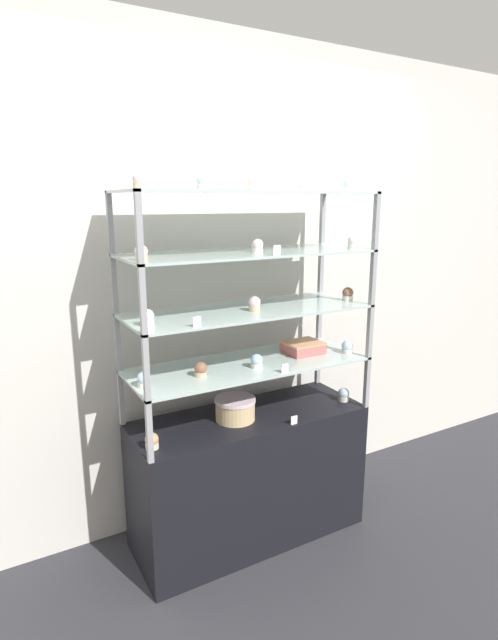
{
  "coord_description": "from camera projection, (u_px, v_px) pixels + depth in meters",
  "views": [
    {
      "loc": [
        -1.16,
        -2.06,
        1.75
      ],
      "look_at": [
        0.0,
        0.0,
        1.19
      ],
      "focal_mm": 28.0,
      "sensor_mm": 36.0,
      "label": 1
    }
  ],
  "objects": [
    {
      "name": "cupcake_8",
      "position": [
        348.0,
        294.0,
        2.61
      ],
      "size": [
        0.06,
        0.06,
        0.07
      ],
      "color": "white",
      "rests_on": "display_riser_middle"
    },
    {
      "name": "cupcake_1",
      "position": [
        343.0,
        395.0,
        2.72
      ],
      "size": [
        0.06,
        0.06,
        0.07
      ],
      "color": "beige",
      "rests_on": "display_base"
    },
    {
      "name": "cupcake_12",
      "position": [
        140.0,
        181.0,
        1.93
      ],
      "size": [
        0.06,
        0.06,
        0.07
      ],
      "color": "#CCB28C",
      "rests_on": "display_riser_top"
    },
    {
      "name": "display_riser_upper",
      "position": [
        249.0,
        255.0,
        2.36
      ],
      "size": [
        1.21,
        0.45,
        0.28
      ],
      "color": "#99999E",
      "rests_on": "display_riser_middle"
    },
    {
      "name": "cupcake_15",
      "position": [
        303.0,
        185.0,
        2.38
      ],
      "size": [
        0.06,
        0.06,
        0.07
      ],
      "color": "beige",
      "rests_on": "display_riser_top"
    },
    {
      "name": "display_riser_middle",
      "position": [
        249.0,
        312.0,
        2.42
      ],
      "size": [
        1.21,
        0.45,
        0.28
      ],
      "color": "#99999E",
      "rests_on": "display_riser_lower"
    },
    {
      "name": "cupcake_7",
      "position": [
        255.0,
        304.0,
        2.37
      ],
      "size": [
        0.06,
        0.06,
        0.07
      ],
      "color": "#CCB28C",
      "rests_on": "display_riser_middle"
    },
    {
      "name": "display_base",
      "position": [
        249.0,
        476.0,
        2.63
      ],
      "size": [
        1.21,
        0.45,
        0.69
      ],
      "color": "black",
      "rests_on": "ground_plane"
    },
    {
      "name": "cupcake_16",
      "position": [
        349.0,
        185.0,
        2.48
      ],
      "size": [
        0.06,
        0.06,
        0.07
      ],
      "color": "beige",
      "rests_on": "display_riser_top"
    },
    {
      "name": "price_tag_3",
      "position": [
        277.0,
        250.0,
        2.19
      ],
      "size": [
        0.04,
        0.0,
        0.04
      ],
      "color": "white",
      "rests_on": "display_riser_upper"
    },
    {
      "name": "sheet_cake_frosted",
      "position": [
        303.0,
        347.0,
        2.65
      ],
      "size": [
        0.19,
        0.16,
        0.06
      ],
      "color": "#C66660",
      "rests_on": "display_riser_lower"
    },
    {
      "name": "cupcake_6",
      "position": [
        147.0,
        318.0,
        2.08
      ],
      "size": [
        0.06,
        0.06,
        0.07
      ],
      "color": "white",
      "rests_on": "display_riser_middle"
    },
    {
      "name": "cupcake_0",
      "position": [
        152.0,
        441.0,
        2.19
      ],
      "size": [
        0.06,
        0.06,
        0.07
      ],
      "color": "beige",
      "rests_on": "display_base"
    },
    {
      "name": "price_tag_2",
      "position": [
        197.0,
        322.0,
        2.07
      ],
      "size": [
        0.04,
        0.0,
        0.04
      ],
      "color": "white",
      "rests_on": "display_riser_middle"
    },
    {
      "name": "cupcake_3",
      "position": [
        201.0,
        370.0,
        2.29
      ],
      "size": [
        0.06,
        0.06,
        0.07
      ],
      "color": "#CCB28C",
      "rests_on": "display_riser_lower"
    },
    {
      "name": "price_tag_1",
      "position": [
        285.0,
        368.0,
        2.34
      ],
      "size": [
        0.04,
        0.0,
        0.04
      ],
      "color": "white",
      "rests_on": "display_riser_lower"
    },
    {
      "name": "display_riser_lower",
      "position": [
        249.0,
        367.0,
        2.49
      ],
      "size": [
        1.21,
        0.45,
        0.28
      ],
      "color": "#99999E",
      "rests_on": "display_base"
    },
    {
      "name": "cupcake_4",
      "position": [
        256.0,
        361.0,
        2.41
      ],
      "size": [
        0.06,
        0.06,
        0.07
      ],
      "color": "white",
      "rests_on": "display_riser_lower"
    },
    {
      "name": "cupcake_11",
      "position": [
        353.0,
        242.0,
        2.51
      ],
      "size": [
        0.05,
        0.05,
        0.06
      ],
      "color": "white",
      "rests_on": "display_riser_upper"
    },
    {
      "name": "ground_plane",
      "position": [
        249.0,
        533.0,
        2.71
      ],
      "size": [
        20.0,
        20.0,
        0.0
      ],
      "primitive_type": "plane",
      "color": "#2D2D33"
    },
    {
      "name": "price_tag_4",
      "position": [
        266.0,
        185.0,
        2.1
      ],
      "size": [
        0.04,
        0.0,
        0.04
      ],
      "color": "white",
      "rests_on": "display_riser_top"
    },
    {
      "name": "cupcake_14",
      "position": [
        254.0,
        183.0,
        2.23
      ],
      "size": [
        0.06,
        0.06,
        0.07
      ],
      "color": "white",
      "rests_on": "display_riser_top"
    },
    {
      "name": "back_wall",
      "position": [
        216.0,
        287.0,
        2.72
      ],
      "size": [
        8.0,
        0.05,
        2.6
      ],
      "color": "silver",
      "rests_on": "ground_plane"
    },
    {
      "name": "cupcake_9",
      "position": [
        141.0,
        253.0,
        1.99
      ],
      "size": [
        0.05,
        0.05,
        0.06
      ],
      "color": "#CCB28C",
      "rests_on": "display_riser_upper"
    },
    {
      "name": "layer_cake_centerpiece",
      "position": [
        235.0,
        409.0,
        2.48
      ],
      "size": [
        0.2,
        0.2,
        0.11
      ],
      "color": "#DBBC84",
      "rests_on": "display_base"
    },
    {
      "name": "cupcake_2",
      "position": [
        144.0,
        380.0,
        2.16
      ],
      "size": [
        0.06,
        0.06,
        0.07
      ],
      "color": "beige",
      "rests_on": "display_riser_lower"
    },
    {
      "name": "price_tag_0",
      "position": [
        294.0,
        420.0,
        2.43
      ],
      "size": [
        0.04,
        0.0,
        0.04
      ],
      "color": "white",
      "rests_on": "display_base"
    },
    {
      "name": "display_riser_top",
      "position": [
        249.0,
        195.0,
        2.29
      ],
      "size": [
        1.21,
        0.45,
        0.28
      ],
      "color": "#99999E",
      "rests_on": "display_riser_upper"
    },
    {
      "name": "cupcake_13",
      "position": [
        203.0,
        182.0,
        2.05
      ],
      "size": [
        0.06,
        0.06,
        0.07
      ],
      "color": "beige",
      "rests_on": "display_riser_top"
    },
    {
      "name": "cupcake_10",
      "position": [
        257.0,
        246.0,
        2.3
      ],
      "size": [
        0.05,
        0.05,
        0.06
      ],
      "color": "white",
      "rests_on": "display_riser_upper"
    },
    {
      "name": "cupcake_5",
      "position": [
        347.0,
        347.0,
        2.64
      ],
      "size": [
        0.06,
        0.06,
        0.07
      ],
      "color": "beige",
      "rests_on": "display_riser_lower"
    }
  ]
}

